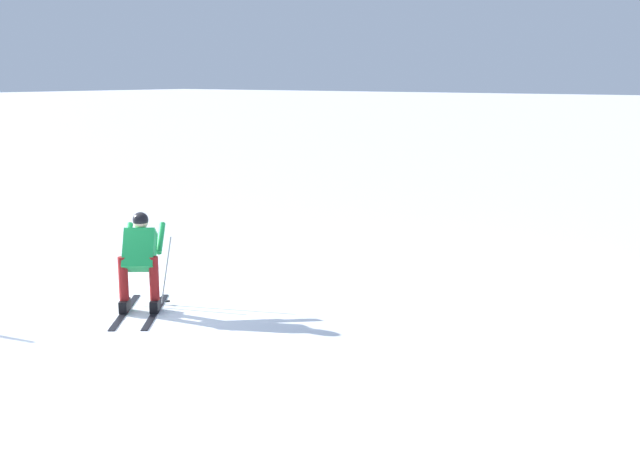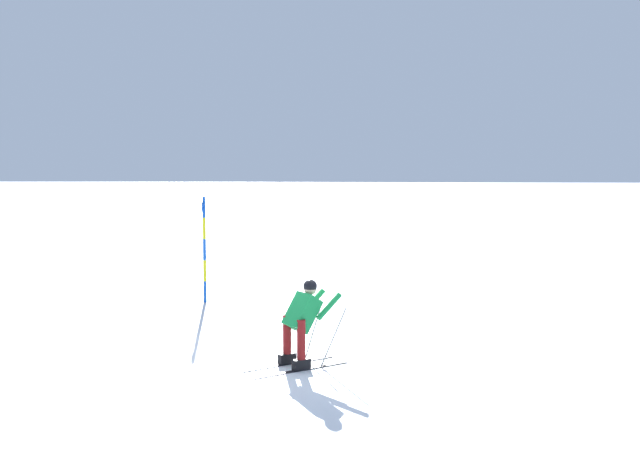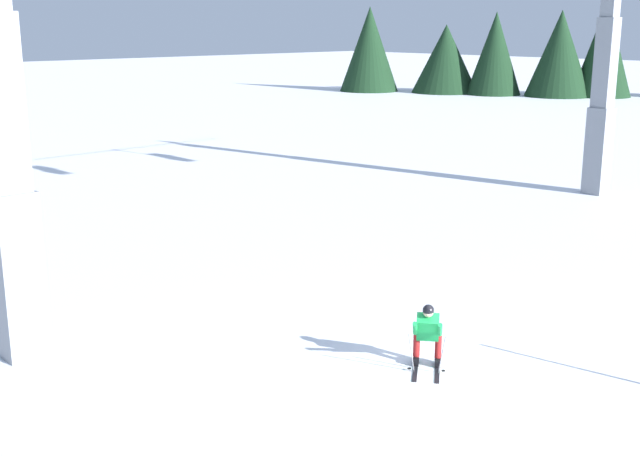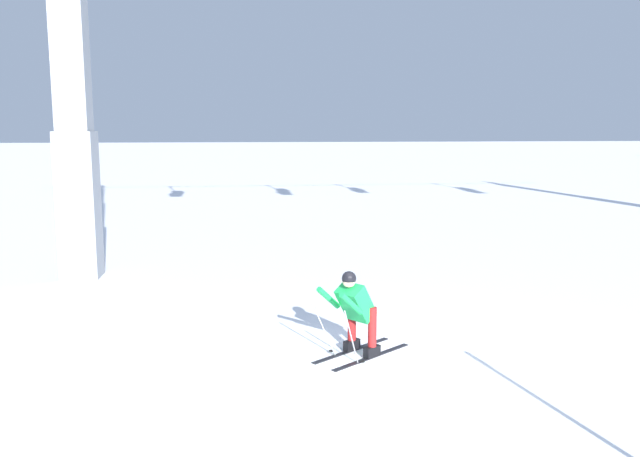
{
  "view_description": "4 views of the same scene",
  "coord_description": "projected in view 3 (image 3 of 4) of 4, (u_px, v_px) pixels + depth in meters",
  "views": [
    {
      "loc": [
        6.77,
        9.08,
        3.18
      ],
      "look_at": [
        -0.9,
        3.55,
        1.33
      ],
      "focal_mm": 44.05,
      "sensor_mm": 36.0,
      "label": 1
    },
    {
      "loc": [
        -1.36,
        12.39,
        3.09
      ],
      "look_at": [
        -0.67,
        2.6,
        2.27
      ],
      "focal_mm": 42.51,
      "sensor_mm": 36.0,
      "label": 2
    },
    {
      "loc": [
        -11.74,
        -8.11,
        6.44
      ],
      "look_at": [
        -0.96,
        3.21,
        2.48
      ],
      "focal_mm": 45.58,
      "sensor_mm": 36.0,
      "label": 3
    },
    {
      "loc": [
        -1.96,
        -8.49,
        3.46
      ],
      "look_at": [
        -0.5,
        3.56,
        1.56
      ],
      "focal_mm": 37.14,
      "sensor_mm": 36.0,
      "label": 4
    }
  ],
  "objects": [
    {
      "name": "ground_plane",
      "position": [
        476.0,
        379.0,
        15.12
      ],
      "size": [
        260.0,
        260.0,
        0.0
      ],
      "primitive_type": "plane",
      "color": "white"
    },
    {
      "name": "skier_carving_main",
      "position": [
        428.0,
        331.0,
        15.42
      ],
      "size": [
        1.62,
        1.43,
        1.45
      ],
      "color": "black",
      "rests_on": "ground_plane"
    },
    {
      "name": "lift_tower_near",
      "position": [
        3.0,
        139.0,
        15.2
      ],
      "size": [
        0.84,
        2.5,
        10.54
      ],
      "color": "gray",
      "rests_on": "ground_plane"
    },
    {
      "name": "lift_tower_far",
      "position": [
        604.0,
        80.0,
        30.55
      ],
      "size": [
        0.79,
        2.64,
        10.54
      ],
      "color": "gray",
      "rests_on": "ground_plane"
    },
    {
      "name": "tree_line_ridge",
      "position": [
        510.0,
        54.0,
        74.66
      ],
      "size": [
        20.67,
        29.24,
        8.38
      ],
      "color": "black",
      "rests_on": "ground_plane"
    }
  ]
}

